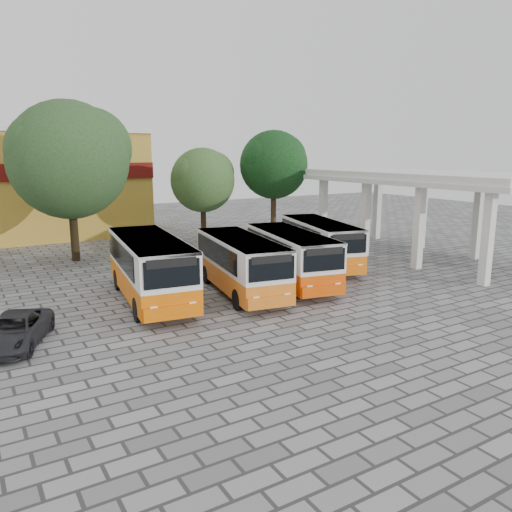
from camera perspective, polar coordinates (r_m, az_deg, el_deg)
ground at (r=23.68m, az=8.51°, el=-4.51°), size 90.00×90.00×0.00m
terminal_shelter at (r=33.05m, az=18.58°, el=8.27°), size 6.80×15.80×5.40m
shophouse_block at (r=43.65m, az=-26.54°, el=7.37°), size 20.40×10.40×8.30m
bus_far_left at (r=22.67m, az=-12.01°, el=-1.03°), size 3.43×8.25×2.88m
bus_centre_left at (r=23.46m, az=-1.74°, el=-0.65°), size 3.44×7.70×2.67m
bus_centre_right at (r=25.18m, az=3.98°, el=0.19°), size 3.69×7.75×2.67m
bus_far_right at (r=29.13m, az=7.31°, el=1.72°), size 4.13×7.85×2.67m
tree_left at (r=32.21m, az=-20.50°, el=10.65°), size 7.37×7.02×9.64m
tree_middle at (r=36.61m, az=-6.07°, el=8.85°), size 4.86×4.63×6.92m
tree_right at (r=38.16m, az=2.11°, el=10.63°), size 5.38×5.12×8.22m
parked_car at (r=19.32m, az=-25.93°, el=-7.68°), size 3.29×4.36×1.10m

